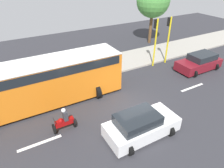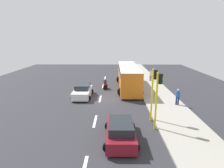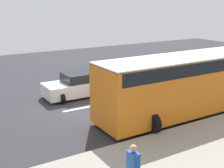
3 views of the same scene
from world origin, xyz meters
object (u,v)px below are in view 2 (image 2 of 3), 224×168
at_px(car_maroon, 121,131).
at_px(traffic_light_corner, 158,93).
at_px(pedestrian_by_tree, 178,96).
at_px(city_bus, 128,76).
at_px(car_white, 83,91).
at_px(motorcycle, 105,84).
at_px(traffic_light_midblock, 154,88).
at_px(pedestrian_near_signal, 151,75).

relative_size(car_maroon, traffic_light_corner, 0.96).
bearing_deg(traffic_light_corner, pedestrian_by_tree, 56.97).
relative_size(city_bus, traffic_light_corner, 2.44).
relative_size(car_white, motorcycle, 2.77).
bearing_deg(car_maroon, pedestrian_by_tree, 47.76).
distance_m(city_bus, traffic_light_corner, 12.28).
xyz_separation_m(traffic_light_corner, traffic_light_midblock, (0.00, 1.57, 0.00)).
xyz_separation_m(pedestrian_near_signal, traffic_light_corner, (-2.79, -16.53, 1.87)).
height_order(car_maroon, traffic_light_midblock, traffic_light_midblock).
xyz_separation_m(pedestrian_by_tree, traffic_light_midblock, (-3.34, -3.57, 1.87)).
distance_m(car_white, pedestrian_by_tree, 10.80).
distance_m(city_bus, traffic_light_midblock, 10.73).
bearing_deg(motorcycle, car_white, -125.09).
bearing_deg(pedestrian_near_signal, pedestrian_by_tree, -87.22).
height_order(traffic_light_corner, traffic_light_midblock, same).
height_order(city_bus, traffic_light_midblock, traffic_light_midblock).
relative_size(motorcycle, traffic_light_corner, 0.34).
bearing_deg(city_bus, traffic_light_midblock, -83.38).
bearing_deg(city_bus, car_maroon, -96.46).
bearing_deg(motorcycle, city_bus, 6.14).
xyz_separation_m(car_white, motorcycle, (2.57, 3.65, -0.07)).
bearing_deg(city_bus, traffic_light_corner, -84.23).
bearing_deg(pedestrian_by_tree, car_white, 163.68).
distance_m(city_bus, pedestrian_near_signal, 5.98).
xyz_separation_m(car_maroon, traffic_light_midblock, (2.79, 3.18, 2.22)).
bearing_deg(car_white, motorcycle, 54.91).
bearing_deg(city_bus, pedestrian_near_signal, 47.34).
height_order(city_bus, motorcycle, city_bus).
bearing_deg(traffic_light_midblock, pedestrian_by_tree, 46.91).
distance_m(motorcycle, traffic_light_corner, 12.84).
relative_size(car_maroon, pedestrian_by_tree, 2.55).
xyz_separation_m(car_maroon, pedestrian_near_signal, (5.58, 18.15, 0.35)).
xyz_separation_m(pedestrian_by_tree, traffic_light_corner, (-3.34, -5.14, 1.87)).
bearing_deg(traffic_light_corner, pedestrian_near_signal, 80.43).
height_order(car_maroon, city_bus, city_bus).
bearing_deg(car_white, city_bus, 34.64).
relative_size(city_bus, motorcycle, 7.19).
bearing_deg(pedestrian_by_tree, city_bus, 123.04).
height_order(car_maroon, traffic_light_corner, traffic_light_corner).
bearing_deg(car_maroon, traffic_light_midblock, 48.74).
relative_size(pedestrian_by_tree, traffic_light_midblock, 0.38).
xyz_separation_m(car_maroon, traffic_light_corner, (2.79, 1.62, 2.22)).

